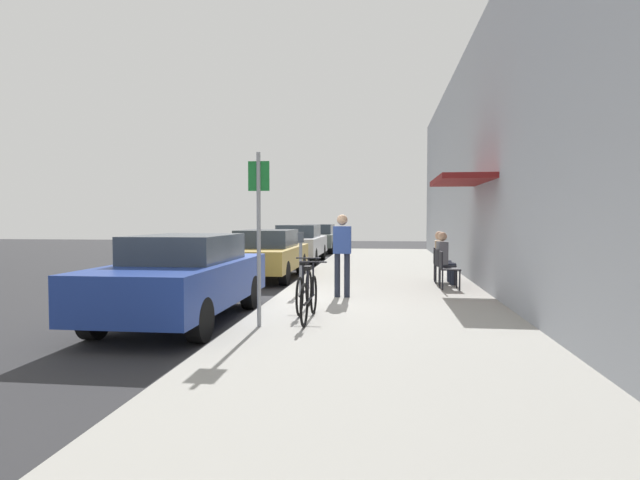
# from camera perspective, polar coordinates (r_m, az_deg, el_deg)

# --- Properties ---
(ground_plane) EXTENTS (60.00, 60.00, 0.00)m
(ground_plane) POSITION_cam_1_polar(r_m,az_deg,el_deg) (10.05, -6.03, -7.58)
(ground_plane) COLOR #2D2D30
(sidewalk_slab) EXTENTS (4.50, 32.00, 0.12)m
(sidewalk_slab) POSITION_cam_1_polar(r_m,az_deg,el_deg) (11.76, 7.02, -5.83)
(sidewalk_slab) COLOR #9E9B93
(sidewalk_slab) RESTS_ON ground_plane
(building_facade) EXTENTS (1.40, 32.00, 6.49)m
(building_facade) POSITION_cam_1_polar(r_m,az_deg,el_deg) (11.99, 18.80, 9.47)
(building_facade) COLOR #999EA8
(building_facade) RESTS_ON ground_plane
(parked_car_0) EXTENTS (1.80, 4.40, 1.46)m
(parked_car_0) POSITION_cam_1_polar(r_m,az_deg,el_deg) (9.00, -14.86, -3.95)
(parked_car_0) COLOR navy
(parked_car_0) RESTS_ON ground_plane
(parked_car_1) EXTENTS (1.80, 4.40, 1.41)m
(parked_car_1) POSITION_cam_1_polar(r_m,az_deg,el_deg) (14.93, -5.93, -1.50)
(parked_car_1) COLOR #A58433
(parked_car_1) RESTS_ON ground_plane
(parked_car_2) EXTENTS (1.80, 4.40, 1.48)m
(parked_car_2) POSITION_cam_1_polar(r_m,az_deg,el_deg) (20.45, -2.39, -0.34)
(parked_car_2) COLOR #B7B7BC
(parked_car_2) RESTS_ON ground_plane
(parked_car_3) EXTENTS (1.80, 4.40, 1.44)m
(parked_car_3) POSITION_cam_1_polar(r_m,az_deg,el_deg) (26.63, -0.19, 0.26)
(parked_car_3) COLOR #47514C
(parked_car_3) RESTS_ON ground_plane
(parking_meter) EXTENTS (0.12, 0.10, 1.32)m
(parking_meter) POSITION_cam_1_polar(r_m,az_deg,el_deg) (11.28, -2.14, -1.94)
(parking_meter) COLOR slate
(parking_meter) RESTS_ON sidewalk_slab
(street_sign) EXTENTS (0.32, 0.06, 2.60)m
(street_sign) POSITION_cam_1_polar(r_m,az_deg,el_deg) (7.72, -6.78, 1.63)
(street_sign) COLOR gray
(street_sign) RESTS_ON sidewalk_slab
(bicycle_0) EXTENTS (0.46, 1.71, 0.90)m
(bicycle_0) POSITION_cam_1_polar(r_m,az_deg,el_deg) (8.26, -1.20, -6.39)
(bicycle_0) COLOR black
(bicycle_0) RESTS_ON sidewalk_slab
(bicycle_1) EXTENTS (0.46, 1.71, 0.90)m
(bicycle_1) POSITION_cam_1_polar(r_m,az_deg,el_deg) (9.10, -1.72, -5.57)
(bicycle_1) COLOR black
(bicycle_1) RESTS_ON sidewalk_slab
(cafe_chair_0) EXTENTS (0.46, 0.46, 0.87)m
(cafe_chair_0) POSITION_cam_1_polar(r_m,az_deg,el_deg) (12.14, 13.77, -2.95)
(cafe_chair_0) COLOR black
(cafe_chair_0) RESTS_ON sidewalk_slab
(cafe_chair_1) EXTENTS (0.49, 0.49, 0.87)m
(cafe_chair_1) POSITION_cam_1_polar(r_m,az_deg,el_deg) (12.97, 13.34, -2.60)
(cafe_chair_1) COLOR black
(cafe_chair_1) RESTS_ON sidewalk_slab
(seated_patron_1) EXTENTS (0.46, 0.39, 1.29)m
(seated_patron_1) POSITION_cam_1_polar(r_m,az_deg,el_deg) (12.97, 13.61, -1.75)
(seated_patron_1) COLOR #232838
(seated_patron_1) RESTS_ON sidewalk_slab
(cafe_chair_2) EXTENTS (0.47, 0.47, 0.87)m
(cafe_chair_2) POSITION_cam_1_polar(r_m,az_deg,el_deg) (13.66, 13.01, -2.35)
(cafe_chair_2) COLOR black
(cafe_chair_2) RESTS_ON sidewalk_slab
(seated_patron_2) EXTENTS (0.44, 0.38, 1.29)m
(seated_patron_2) POSITION_cam_1_polar(r_m,az_deg,el_deg) (13.65, 13.27, -1.54)
(seated_patron_2) COLOR #232838
(seated_patron_2) RESTS_ON sidewalk_slab
(pedestrian_standing) EXTENTS (0.36, 0.22, 1.70)m
(pedestrian_standing) POSITION_cam_1_polar(r_m,az_deg,el_deg) (10.58, 2.47, -0.96)
(pedestrian_standing) COLOR #232838
(pedestrian_standing) RESTS_ON sidewalk_slab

